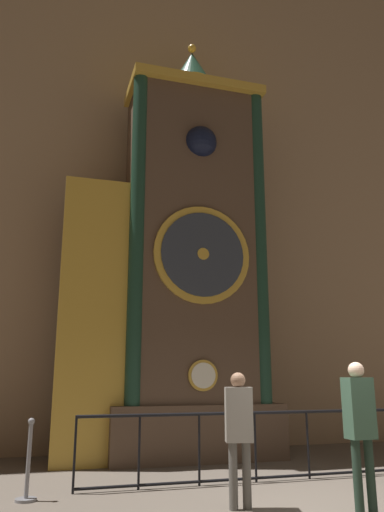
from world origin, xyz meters
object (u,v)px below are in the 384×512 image
at_px(clock_tower, 175,267).
at_px(stanchion_post, 28,473).
at_px(visitor_far, 360,420).
at_px(visitor_near, 239,426).

height_order(clock_tower, stanchion_post, clock_tower).
relative_size(visitor_far, stanchion_post, 1.70).
bearing_deg(clock_tower, visitor_far, -75.10).
bearing_deg(clock_tower, visitor_near, -92.25).
height_order(visitor_near, visitor_far, visitor_far).
height_order(visitor_far, stanchion_post, visitor_far).
bearing_deg(visitor_near, visitor_far, -9.97).
relative_size(clock_tower, stanchion_post, 9.06).
xyz_separation_m(clock_tower, visitor_far, (1.20, -4.51, -2.82)).
bearing_deg(visitor_far, stanchion_post, 153.69).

